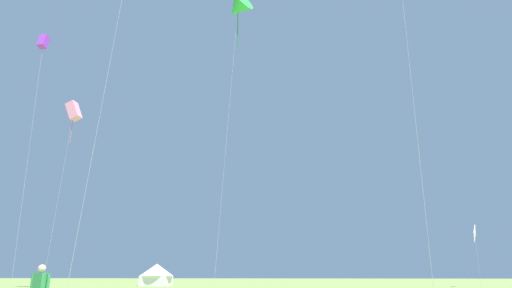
{
  "coord_description": "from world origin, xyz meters",
  "views": [
    {
      "loc": [
        5.29,
        -5.15,
        1.44
      ],
      "look_at": [
        0.0,
        32.0,
        12.21
      ],
      "focal_mm": 32.07,
      "sensor_mm": 36.0,
      "label": 1
    }
  ],
  "objects_px": {
    "kite_purple_box": "(43,42)",
    "kite_pink_box": "(74,111)",
    "kite_white_diamond": "(475,234)",
    "festival_tent_right": "(157,274)",
    "kite_green_delta": "(238,8)"
  },
  "relations": [
    {
      "from": "kite_green_delta",
      "to": "kite_pink_box",
      "type": "distance_m",
      "value": 25.79
    },
    {
      "from": "festival_tent_right",
      "to": "kite_white_diamond",
      "type": "bearing_deg",
      "value": -0.79
    },
    {
      "from": "kite_white_diamond",
      "to": "festival_tent_right",
      "type": "bearing_deg",
      "value": 179.21
    },
    {
      "from": "kite_pink_box",
      "to": "kite_purple_box",
      "type": "bearing_deg",
      "value": -76.63
    },
    {
      "from": "kite_white_diamond",
      "to": "festival_tent_right",
      "type": "distance_m",
      "value": 41.97
    },
    {
      "from": "kite_green_delta",
      "to": "kite_white_diamond",
      "type": "height_order",
      "value": "kite_green_delta"
    },
    {
      "from": "kite_purple_box",
      "to": "kite_green_delta",
      "type": "distance_m",
      "value": 19.85
    },
    {
      "from": "kite_pink_box",
      "to": "kite_white_diamond",
      "type": "xyz_separation_m",
      "value": [
        48.51,
        12.97,
        -14.22
      ]
    },
    {
      "from": "festival_tent_right",
      "to": "kite_purple_box",
      "type": "bearing_deg",
      "value": -99.47
    },
    {
      "from": "kite_purple_box",
      "to": "festival_tent_right",
      "type": "xyz_separation_m",
      "value": [
        4.14,
        24.81,
        -22.09
      ]
    },
    {
      "from": "kite_green_delta",
      "to": "kite_pink_box",
      "type": "xyz_separation_m",
      "value": [
        -22.43,
        11.72,
        -4.92
      ]
    },
    {
      "from": "kite_purple_box",
      "to": "kite_pink_box",
      "type": "xyz_separation_m",
      "value": [
        -2.68,
        11.27,
        -3.05
      ]
    },
    {
      "from": "kite_purple_box",
      "to": "kite_green_delta",
      "type": "height_order",
      "value": "kite_green_delta"
    },
    {
      "from": "kite_white_diamond",
      "to": "festival_tent_right",
      "type": "xyz_separation_m",
      "value": [
        -41.69,
        0.57,
        -4.82
      ]
    },
    {
      "from": "kite_purple_box",
      "to": "kite_pink_box",
      "type": "distance_m",
      "value": 11.98
    }
  ]
}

